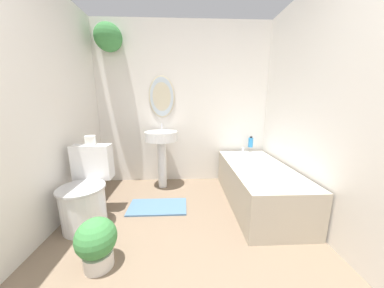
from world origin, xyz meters
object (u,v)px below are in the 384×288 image
object	(u,v)px
shampoo_bottle	(251,142)
potted_plant	(97,242)
bathtub	(258,184)
toilet	(86,195)
toilet_paper_roll	(90,140)
pedestal_sink	(162,144)

from	to	relation	value
shampoo_bottle	potted_plant	size ratio (longest dim) A/B	0.42
bathtub	potted_plant	bearing A→B (deg)	-150.17
toilet	shampoo_bottle	size ratio (longest dim) A/B	4.71
bathtub	shampoo_bottle	distance (m)	0.79
toilet	toilet_paper_roll	size ratio (longest dim) A/B	7.22
bathtub	shampoo_bottle	world-z (taller)	shampoo_bottle
potted_plant	toilet	bearing A→B (deg)	120.83
pedestal_sink	shampoo_bottle	size ratio (longest dim) A/B	5.57
potted_plant	pedestal_sink	bearing A→B (deg)	76.57
toilet_paper_roll	potted_plant	bearing A→B (deg)	-66.52
toilet	potted_plant	distance (m)	0.68
bathtub	toilet	bearing A→B (deg)	-170.24
bathtub	toilet_paper_roll	bearing A→B (deg)	-176.56
bathtub	potted_plant	world-z (taller)	bathtub
pedestal_sink	potted_plant	bearing A→B (deg)	-103.43
toilet	shampoo_bottle	distance (m)	2.31
bathtub	toilet_paper_roll	distance (m)	2.01
pedestal_sink	bathtub	world-z (taller)	pedestal_sink
toilet	potted_plant	bearing A→B (deg)	-59.17
toilet_paper_roll	bathtub	bearing A→B (deg)	3.44
pedestal_sink	toilet_paper_roll	bearing A→B (deg)	-136.68
pedestal_sink	toilet_paper_roll	xyz separation A→B (m)	(-0.69, -0.65, 0.19)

